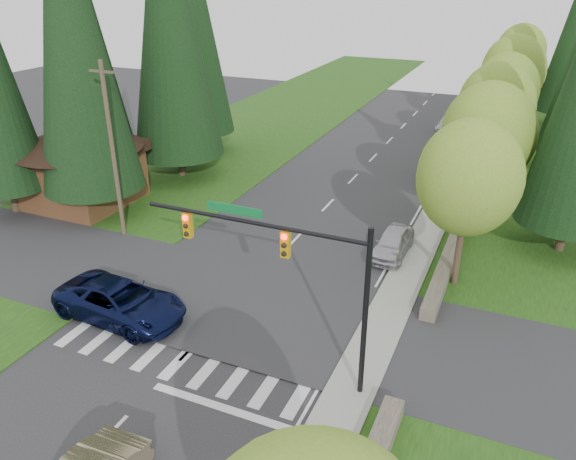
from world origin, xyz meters
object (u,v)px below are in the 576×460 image
Objects in this scene: parked_car_b at (436,170)px; suv_navy at (120,301)px; parked_car_a at (393,243)px; parked_car_e at (447,124)px; parked_car_d at (456,129)px; parked_car_c at (442,150)px.

suv_navy is at bearing -115.25° from parked_car_b.
parked_car_e is (-1.40, 27.20, -0.10)m from parked_car_a.
parked_car_d is (-0.35, 12.16, -0.00)m from parked_car_b.
parked_car_e is at bearing 98.22° from parked_car_c.
suv_navy is at bearing -130.50° from parked_car_a.
parked_car_a is 13.12m from parked_car_b.
parked_car_a is 1.05× the size of parked_car_d.
parked_car_e is (8.27, 38.00, -0.23)m from suv_navy.
parked_car_d reaches higher than parked_car_e.
suv_navy is 37.26m from parked_car_d.
parked_car_d is 0.94× the size of parked_car_e.
parked_car_a is at bearing -85.60° from parked_car_e.
parked_car_a is 0.92× the size of parked_car_c.
parked_car_b is at bearing -92.95° from parked_car_d.
parked_car_c reaches higher than parked_car_e.
suv_navy reaches higher than parked_car_a.
parked_car_b is 12.16m from parked_car_d.
parked_car_b is at bearing -82.86° from parked_car_e.
parked_car_a reaches higher than parked_car_d.
parked_car_b is at bearing -18.19° from suv_navy.
parked_car_b is at bearing 91.34° from parked_car_a.
parked_car_d is at bearing 91.66° from parked_car_c.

